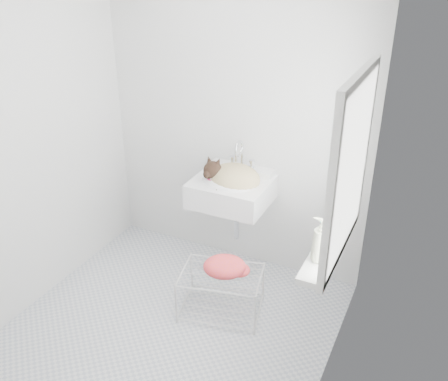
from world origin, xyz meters
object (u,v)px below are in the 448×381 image
at_px(sink, 232,180).
at_px(bottle_b, 325,250).
at_px(bottle_a, 319,260).
at_px(bottle_c, 336,228).
at_px(cat, 232,177).
at_px(wire_rack, 221,295).

distance_m(sink, bottle_b, 1.10).
bearing_deg(bottle_a, bottle_c, 90.00).
distance_m(cat, bottle_b, 1.08).
height_order(sink, bottle_a, same).
xyz_separation_m(sink, wire_rack, (0.15, -0.49, -0.70)).
height_order(cat, wire_rack, cat).
height_order(wire_rack, bottle_b, bottle_b).
relative_size(bottle_b, bottle_c, 1.16).
bearing_deg(bottle_b, bottle_a, -90.00).
bearing_deg(cat, bottle_a, -41.16).
bearing_deg(wire_rack, cat, 105.69).
distance_m(cat, bottle_c, 0.95).
bearing_deg(bottle_c, bottle_b, -90.00).
xyz_separation_m(wire_rack, bottle_b, (0.76, -0.15, 0.70)).
bearing_deg(sink, bottle_c, -21.47).
relative_size(wire_rack, bottle_b, 3.10).
bearing_deg(wire_rack, bottle_c, 10.05).
height_order(sink, wire_rack, sink).
relative_size(sink, bottle_c, 3.70).
height_order(cat, bottle_c, cat).
bearing_deg(bottle_c, wire_rack, -169.95).
xyz_separation_m(sink, cat, (0.01, -0.02, 0.04)).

